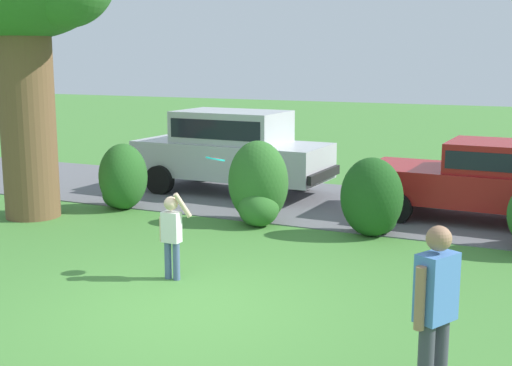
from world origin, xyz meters
TOP-DOWN VIEW (x-y plane):
  - ground_plane at (0.00, 0.00)m, footprint 80.00×80.00m
  - driveway_strip at (0.00, 6.73)m, footprint 28.00×4.40m
  - shrub_near_tree at (-4.17, 4.47)m, footprint 0.99×1.06m
  - shrub_centre_left at (-1.06, 4.49)m, footprint 1.18×1.11m
  - shrub_centre at (1.15, 4.52)m, footprint 1.12×0.96m
  - parked_sedan at (2.75, 6.53)m, footprint 4.46×2.21m
  - parked_suv at (-2.90, 7.01)m, footprint 4.75×2.21m
  - child_thrower at (-0.79, 0.95)m, footprint 0.46×0.26m
  - frisbee at (-0.34, 1.44)m, footprint 0.29×0.28m
  - adult_onlooker at (3.30, -1.35)m, footprint 0.36×0.48m

SIDE VIEW (x-z plane):
  - ground_plane at x=0.00m, z-range 0.00..0.00m
  - driveway_strip at x=0.00m, z-range 0.00..0.02m
  - shrub_near_tree at x=-4.17m, z-range -0.06..1.33m
  - shrub_centre at x=1.15m, z-range -0.06..1.36m
  - shrub_centre_left at x=-1.06m, z-range -0.08..1.51m
  - child_thrower at x=-0.79m, z-range 0.07..1.36m
  - parked_sedan at x=2.75m, z-range 0.07..1.63m
  - adult_onlooker at x=3.30m, z-range 0.11..1.85m
  - parked_suv at x=-2.90m, z-range 0.12..2.04m
  - frisbee at x=-0.34m, z-range 1.65..1.76m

